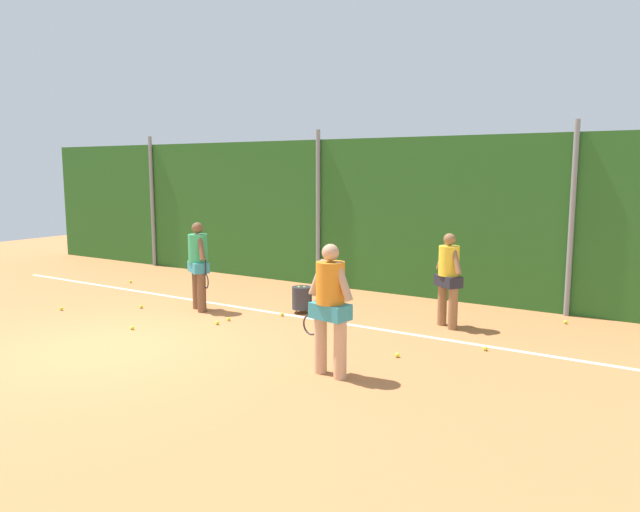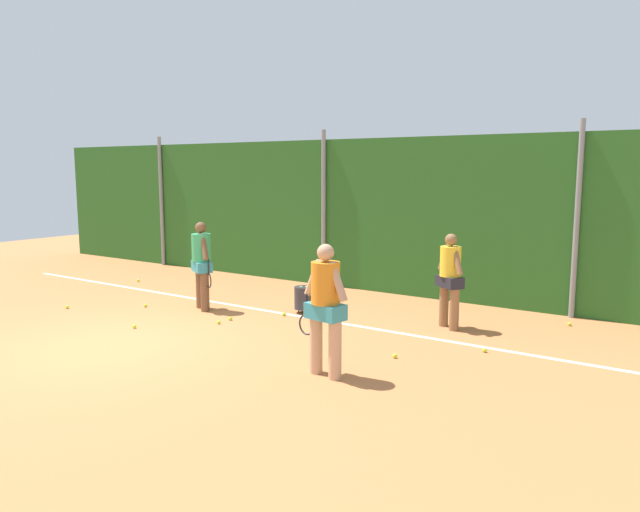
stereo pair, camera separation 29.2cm
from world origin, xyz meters
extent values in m
plane|color=#C67542|center=(0.00, 1.76, 0.00)|extent=(28.94, 28.94, 0.00)
cube|color=#286023|center=(0.00, 6.00, 1.66)|extent=(18.81, 0.25, 3.33)
cylinder|color=gray|center=(-5.43, 5.82, 1.77)|extent=(0.10, 0.10, 3.55)
cylinder|color=gray|center=(0.00, 5.82, 1.77)|extent=(0.10, 0.10, 3.55)
cylinder|color=gray|center=(5.43, 5.82, 1.77)|extent=(0.10, 0.10, 3.55)
cube|color=white|center=(0.00, 3.10, 0.00)|extent=(13.75, 0.10, 0.01)
cylinder|color=tan|center=(3.62, 0.68, 0.38)|extent=(0.17, 0.17, 0.76)
cylinder|color=tan|center=(3.29, 0.74, 0.38)|extent=(0.17, 0.17, 0.76)
cube|color=teal|center=(3.45, 0.71, 0.86)|extent=(0.55, 0.38, 0.20)
cylinder|color=orange|center=(3.45, 0.71, 1.23)|extent=(0.37, 0.37, 0.54)
sphere|color=tan|center=(3.45, 0.71, 1.63)|extent=(0.22, 0.22, 0.22)
cylinder|color=tan|center=(3.66, 0.67, 1.28)|extent=(0.31, 0.14, 0.51)
cylinder|color=tan|center=(3.25, 0.74, 1.28)|extent=(0.31, 0.14, 0.51)
cylinder|color=black|center=(3.15, 0.71, 0.91)|extent=(0.03, 0.03, 0.28)
torus|color=#26262B|center=(3.15, 0.71, 0.64)|extent=(0.28, 0.07, 0.28)
cylinder|color=brown|center=(-0.72, 2.59, 0.37)|extent=(0.16, 0.16, 0.74)
cylinder|color=brown|center=(-0.43, 2.43, 0.37)|extent=(0.16, 0.16, 0.74)
cube|color=teal|center=(-0.58, 2.51, 0.84)|extent=(0.57, 0.49, 0.20)
cylinder|color=#339E60|center=(-0.58, 2.51, 1.20)|extent=(0.36, 0.36, 0.53)
sphere|color=brown|center=(-0.58, 2.51, 1.58)|extent=(0.21, 0.21, 0.21)
cylinder|color=brown|center=(-0.75, 2.61, 1.24)|extent=(0.28, 0.20, 0.50)
cylinder|color=brown|center=(-0.40, 2.41, 1.24)|extent=(0.28, 0.20, 0.50)
cylinder|color=black|center=(-0.30, 2.41, 0.88)|extent=(0.03, 0.03, 0.28)
torus|color=#26262B|center=(-0.30, 2.41, 0.61)|extent=(0.26, 0.16, 0.28)
cylinder|color=#8C603D|center=(3.73, 3.95, 0.35)|extent=(0.16, 0.16, 0.71)
cylinder|color=#8C603D|center=(3.99, 3.78, 0.35)|extent=(0.16, 0.16, 0.71)
cube|color=#23232D|center=(3.86, 3.87, 0.80)|extent=(0.54, 0.49, 0.19)
cylinder|color=yellow|center=(3.86, 3.87, 1.15)|extent=(0.35, 0.35, 0.50)
sphere|color=#8C603D|center=(3.86, 3.87, 1.51)|extent=(0.20, 0.20, 0.20)
cylinder|color=#8C603D|center=(3.70, 3.98, 1.18)|extent=(0.26, 0.21, 0.48)
cylinder|color=#8C603D|center=(4.03, 3.75, 1.18)|extent=(0.26, 0.21, 0.48)
cylinder|color=#2D2D33|center=(1.20, 3.38, 0.29)|extent=(0.36, 0.36, 0.42)
cylinder|color=#2D2D33|center=(1.32, 3.38, 0.04)|extent=(0.02, 0.02, 0.08)
cylinder|color=#2D2D33|center=(1.07, 3.38, 0.04)|extent=(0.02, 0.02, 0.08)
cylinder|color=#2D2D33|center=(1.20, 3.50, 0.04)|extent=(0.02, 0.02, 0.08)
sphere|color=#CCDB33|center=(1.24, 3.41, 0.48)|extent=(0.07, 0.07, 0.07)
sphere|color=#CCDB33|center=(1.15, 3.36, 0.48)|extent=(0.07, 0.07, 0.07)
sphere|color=#CCDB33|center=(4.84, 2.87, 0.03)|extent=(0.07, 0.07, 0.07)
sphere|color=#CCDB33|center=(-1.06, 3.01, 0.03)|extent=(0.07, 0.07, 0.07)
sphere|color=#CCDB33|center=(0.69, 4.14, 0.03)|extent=(0.07, 0.07, 0.07)
sphere|color=#CCDB33|center=(-0.54, 0.86, 0.03)|extent=(0.07, 0.07, 0.07)
sphere|color=#CCDB33|center=(-2.80, 1.08, 0.03)|extent=(0.07, 0.07, 0.07)
sphere|color=#CCDB33|center=(-3.92, 3.69, 0.03)|extent=(0.07, 0.07, 0.07)
sphere|color=#CCDB33|center=(3.87, 1.88, 0.03)|extent=(0.07, 0.07, 0.07)
sphere|color=#CCDB33|center=(5.54, 5.17, 0.03)|extent=(0.07, 0.07, 0.07)
sphere|color=#CCDB33|center=(-1.64, 2.02, 0.03)|extent=(0.07, 0.07, 0.07)
sphere|color=#CCDB33|center=(0.81, 5.20, 0.03)|extent=(0.07, 0.07, 0.07)
sphere|color=#CCDB33|center=(0.44, 1.87, 0.03)|extent=(0.07, 0.07, 0.07)
sphere|color=#CCDB33|center=(1.03, 2.98, 0.03)|extent=(0.07, 0.07, 0.07)
sphere|color=#CCDB33|center=(0.43, 2.18, 0.03)|extent=(0.07, 0.07, 0.07)
camera|label=1|loc=(7.41, -5.77, 2.68)|focal=33.90mm
camera|label=2|loc=(7.65, -5.61, 2.68)|focal=33.90mm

